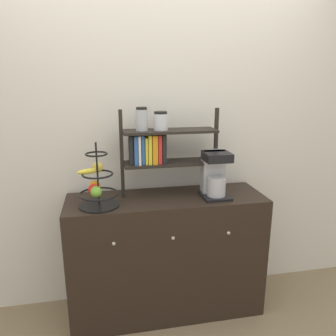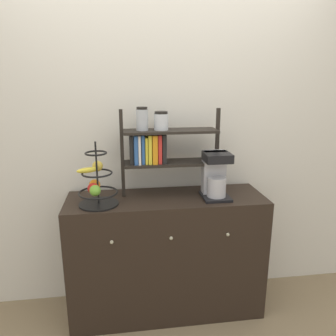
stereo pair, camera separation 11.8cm
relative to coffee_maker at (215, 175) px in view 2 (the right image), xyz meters
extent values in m
plane|color=#847051|center=(-0.34, -0.20, -1.07)|extent=(12.00, 12.00, 0.00)
cube|color=silver|center=(-0.34, 0.30, 0.23)|extent=(7.00, 0.05, 2.60)
cube|color=black|center=(-0.34, 0.03, -0.62)|extent=(1.40, 0.45, 0.91)
sphere|color=#B2AD8C|center=(-0.73, -0.20, -0.36)|extent=(0.02, 0.02, 0.02)
sphere|color=#B2AD8C|center=(-0.34, -0.20, -0.36)|extent=(0.02, 0.02, 0.02)
sphere|color=#B2AD8C|center=(0.04, -0.20, -0.36)|extent=(0.02, 0.02, 0.02)
cube|color=black|center=(0.00, -0.02, -0.15)|extent=(0.19, 0.23, 0.02)
cube|color=#B7B7BC|center=(0.00, 0.04, 0.01)|extent=(0.16, 0.09, 0.31)
cylinder|color=#B7B7BC|center=(0.00, -0.04, -0.08)|extent=(0.13, 0.13, 0.14)
cube|color=black|center=(0.00, -0.03, 0.13)|extent=(0.18, 0.18, 0.06)
cylinder|color=black|center=(-0.80, -0.04, -0.16)|extent=(0.26, 0.26, 0.01)
cylinder|color=black|center=(-0.80, -0.04, 0.06)|extent=(0.01, 0.01, 0.42)
torus|color=black|center=(-0.80, -0.04, -0.08)|extent=(0.26, 0.26, 0.01)
torus|color=black|center=(-0.80, -0.04, 0.06)|extent=(0.20, 0.20, 0.01)
torus|color=black|center=(-0.80, -0.04, 0.19)|extent=(0.14, 0.14, 0.01)
sphere|color=red|center=(-0.83, -0.06, -0.04)|extent=(0.07, 0.07, 0.07)
sphere|color=#6BAD33|center=(-0.82, -0.11, -0.04)|extent=(0.07, 0.07, 0.07)
sphere|color=orange|center=(-0.83, 0.00, -0.04)|extent=(0.08, 0.08, 0.08)
ellipsoid|color=yellow|center=(-0.86, -0.04, 0.08)|extent=(0.15, 0.08, 0.04)
sphere|color=gold|center=(-0.80, 0.00, 0.09)|extent=(0.07, 0.07, 0.07)
cube|color=black|center=(-0.64, 0.10, 0.14)|extent=(0.02, 0.02, 0.61)
cube|color=black|center=(0.04, 0.10, 0.14)|extent=(0.02, 0.02, 0.61)
cube|color=black|center=(-0.30, 0.10, 0.07)|extent=(0.65, 0.20, 0.02)
cube|color=black|center=(-0.30, 0.10, 0.30)|extent=(0.65, 0.20, 0.02)
cube|color=black|center=(-0.58, 0.10, 0.18)|extent=(0.02, 0.12, 0.20)
cube|color=#2D599E|center=(-0.54, 0.10, 0.18)|extent=(0.03, 0.15, 0.20)
cube|color=white|center=(-0.52, 0.10, 0.18)|extent=(0.02, 0.16, 0.20)
cube|color=#2D599E|center=(-0.50, 0.10, 0.18)|extent=(0.02, 0.13, 0.20)
cube|color=yellow|center=(-0.47, 0.10, 0.17)|extent=(0.02, 0.14, 0.18)
cube|color=yellow|center=(-0.45, 0.10, 0.18)|extent=(0.02, 0.15, 0.20)
cube|color=orange|center=(-0.42, 0.10, 0.18)|extent=(0.03, 0.16, 0.20)
cube|color=red|center=(-0.38, 0.10, 0.18)|extent=(0.02, 0.14, 0.20)
cube|color=black|center=(-0.35, 0.10, 0.18)|extent=(0.03, 0.13, 0.20)
cylinder|color=#ADB2B7|center=(-0.50, 0.10, 0.38)|extent=(0.08, 0.08, 0.14)
cylinder|color=black|center=(-0.50, 0.10, 0.46)|extent=(0.07, 0.07, 0.02)
cylinder|color=silver|center=(-0.37, 0.10, 0.36)|extent=(0.10, 0.10, 0.11)
cylinder|color=black|center=(-0.37, 0.10, 0.43)|extent=(0.09, 0.09, 0.02)
camera|label=1|loc=(-0.75, -2.11, 0.64)|focal=35.00mm
camera|label=2|loc=(-0.63, -2.13, 0.64)|focal=35.00mm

